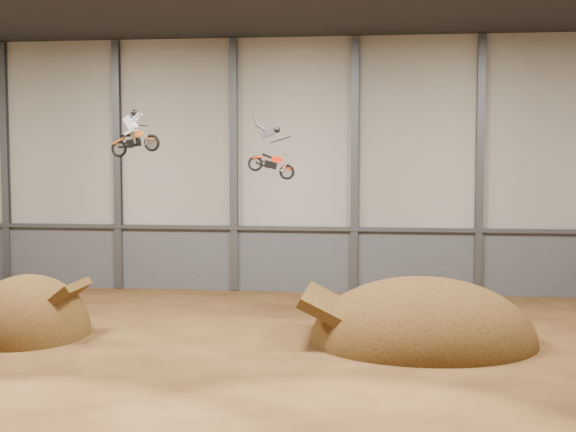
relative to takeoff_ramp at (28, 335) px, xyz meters
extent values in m
plane|color=#442812|center=(9.94, -2.85, 0.00)|extent=(40.00, 40.00, 0.00)
cube|color=#A6A093|center=(9.94, 12.15, 7.00)|extent=(40.00, 0.10, 14.00)
cube|color=#4F5257|center=(9.94, 12.05, 1.75)|extent=(39.80, 0.18, 3.50)
cube|color=#47494F|center=(9.94, 11.90, 3.55)|extent=(39.80, 0.35, 0.20)
cube|color=#47494F|center=(-6.73, 11.95, 7.00)|extent=(0.40, 0.36, 13.90)
cube|color=#47494F|center=(-0.06, 11.95, 7.00)|extent=(0.40, 0.36, 13.90)
cube|color=#47494F|center=(6.60, 11.95, 7.00)|extent=(0.40, 0.36, 13.90)
cube|color=#47494F|center=(13.27, 11.95, 7.00)|extent=(0.40, 0.36, 13.90)
cube|color=#47494F|center=(19.94, 11.95, 7.00)|extent=(0.40, 0.36, 13.90)
ellipsoid|color=#38220E|center=(0.00, 0.00, 0.00)|extent=(5.16, 5.95, 5.16)
ellipsoid|color=#38220E|center=(16.53, 0.86, 0.00)|extent=(9.19, 8.13, 5.30)
camera|label=1|loc=(15.00, -31.75, 7.68)|focal=50.00mm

